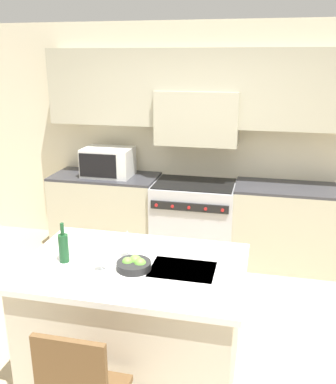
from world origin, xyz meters
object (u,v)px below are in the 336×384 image
Objects in this scene: wine_glass_far at (127,239)px; fruit_bowl at (134,264)px; microwave at (108,162)px; wine_bottle at (64,247)px; range_stove at (194,220)px; wine_glass_near at (101,252)px.

wine_glass_far is 0.87× the size of fruit_bowl.
microwave reaches higher than wine_bottle.
range_stove is 3.96× the size of fruit_bowl.
wine_bottle is 0.52m from fruit_bowl.
wine_glass_near is (0.31, -0.07, 0.03)m from wine_bottle.
microwave is 2.44× the size of fruit_bowl.
wine_glass_near is at bearing -96.59° from range_stove.
wine_glass_far is (0.90, -2.02, -0.04)m from microwave.
wine_glass_far reaches higher than fruit_bowl.
fruit_bowl is (1.00, -2.19, -0.15)m from microwave.
microwave reaches higher than fruit_bowl.
wine_glass_near reaches higher than range_stove.
microwave is 2.21m from wine_glass_far.
range_stove is at bearing 88.53° from fruit_bowl.
range_stove is 2.34m from wine_glass_near.
range_stove is at bearing -1.01° from microwave.
range_stove is at bearing 83.41° from wine_glass_near.
microwave is (-1.05, 0.02, 0.65)m from range_stove.
range_stove is 1.62× the size of microwave.
range_stove is 2.23m from fruit_bowl.
wine_glass_far is at bearing 120.83° from fruit_bowl.
wine_bottle reaches higher than wine_glass_far.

